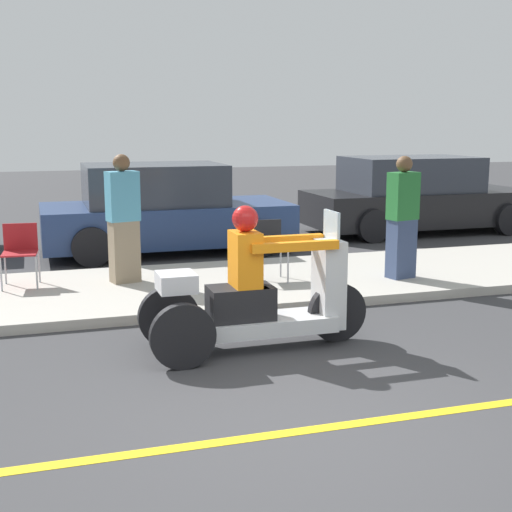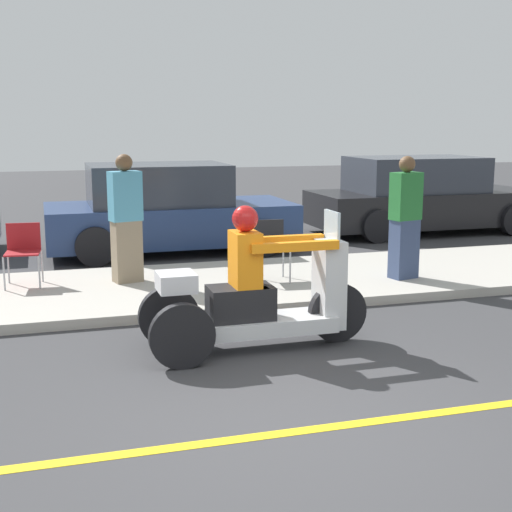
{
  "view_description": "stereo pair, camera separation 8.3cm",
  "coord_description": "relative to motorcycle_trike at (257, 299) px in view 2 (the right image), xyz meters",
  "views": [
    {
      "loc": [
        -1.86,
        -4.66,
        2.29
      ],
      "look_at": [
        0.23,
        1.98,
        0.96
      ],
      "focal_mm": 50.0,
      "sensor_mm": 36.0,
      "label": 1
    },
    {
      "loc": [
        -1.78,
        -4.69,
        2.29
      ],
      "look_at": [
        0.23,
        1.98,
        0.96
      ],
      "focal_mm": 50.0,
      "sensor_mm": 36.0,
      "label": 2
    }
  ],
  "objects": [
    {
      "name": "folding_chair_set_back",
      "position": [
        0.96,
        2.55,
        0.1
      ],
      "size": [
        0.51,
        0.51,
        0.82
      ],
      "color": "#A5A8AD",
      "rests_on": "sidewalk_strip"
    },
    {
      "name": "motorcycle_trike",
      "position": [
        0.0,
        0.0,
        0.0
      ],
      "size": [
        2.35,
        0.82,
        1.47
      ],
      "color": "black",
      "rests_on": "ground"
    },
    {
      "name": "ground_plane",
      "position": [
        -0.23,
        -1.98,
        -0.52
      ],
      "size": [
        60.0,
        60.0,
        0.0
      ],
      "primitive_type": "plane",
      "color": "#38383A"
    },
    {
      "name": "lane_stripe",
      "position": [
        -0.01,
        -1.98,
        -0.52
      ],
      "size": [
        24.0,
        0.12,
        0.01
      ],
      "color": "gold",
      "rests_on": "ground"
    },
    {
      "name": "parked_car_lot_far",
      "position": [
        5.52,
        6.44,
        0.21
      ],
      "size": [
        4.7,
        2.1,
        1.57
      ],
      "color": "black",
      "rests_on": "ground"
    },
    {
      "name": "spectator_end_of_line",
      "position": [
        -0.95,
        2.97,
        0.43
      ],
      "size": [
        0.46,
        0.34,
        1.74
      ],
      "color": "gray",
      "rests_on": "sidewalk_strip"
    },
    {
      "name": "sidewalk_strip",
      "position": [
        -0.23,
        2.62,
        -0.46
      ],
      "size": [
        28.0,
        2.8,
        0.12
      ],
      "color": "#B2ADA3",
      "rests_on": "ground"
    },
    {
      "name": "parked_car_lot_right",
      "position": [
        0.08,
        5.73,
        0.21
      ],
      "size": [
        4.29,
        2.12,
        1.55
      ],
      "color": "navy",
      "rests_on": "ground"
    },
    {
      "name": "spectator_by_tree",
      "position": [
        2.78,
        2.09,
        0.42
      ],
      "size": [
        0.45,
        0.33,
        1.7
      ],
      "color": "#38476B",
      "rests_on": "sidewalk_strip"
    },
    {
      "name": "folding_chair_curbside",
      "position": [
        -2.29,
        3.2,
        0.1
      ],
      "size": [
        0.5,
        0.5,
        0.82
      ],
      "color": "#A5A8AD",
      "rests_on": "sidewalk_strip"
    }
  ]
}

